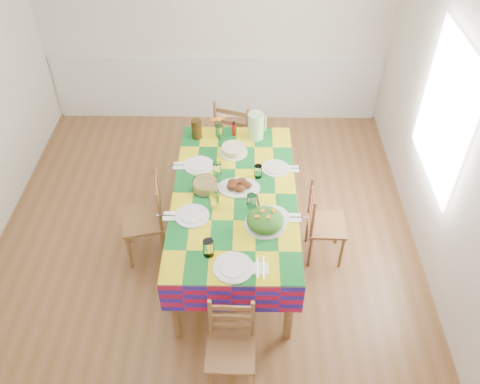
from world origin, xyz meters
name	(u,v)px	position (x,y,z in m)	size (l,w,h in m)	color
room	(199,144)	(0.00, 0.00, 1.35)	(4.58, 5.08, 2.78)	brown
wainscot	(216,86)	(0.00, 2.48, 0.49)	(4.41, 0.06, 0.92)	silver
window_right	(445,113)	(2.23, 0.30, 1.50)	(1.40, 1.40, 0.00)	white
dining_table	(235,201)	(0.31, -0.09, 0.75)	(1.17, 2.18, 0.85)	brown
setting_near_head	(225,260)	(0.26, -0.95, 0.88)	(0.54, 0.36, 0.16)	silver
setting_left_near	(200,210)	(0.01, -0.36, 0.88)	(0.56, 0.33, 0.15)	silver
setting_left_far	(205,167)	(0.01, 0.26, 0.88)	(0.55, 0.33, 0.15)	silver
setting_right_near	(265,211)	(0.60, -0.37, 0.88)	(0.57, 0.33, 0.15)	silver
setting_right_far	(270,169)	(0.66, 0.23, 0.88)	(0.52, 0.30, 0.13)	silver
meat_platter	(239,186)	(0.35, -0.03, 0.88)	(0.41, 0.29, 0.08)	silver
salad_platter	(265,220)	(0.59, -0.51, 0.91)	(0.37, 0.37, 0.15)	silver
pasta_bowl	(205,185)	(0.04, -0.04, 0.89)	(0.25, 0.25, 0.09)	white
cake	(234,150)	(0.29, 0.53, 0.89)	(0.29, 0.29, 0.08)	silver
serving_utensils	(254,199)	(0.50, -0.17, 0.85)	(0.15, 0.32, 0.01)	black
flower_vase	(219,128)	(0.13, 0.80, 0.96)	(0.17, 0.14, 0.27)	white
hot_sauce	(234,129)	(0.29, 0.85, 0.93)	(0.04, 0.04, 0.17)	red
green_pitcher	(256,126)	(0.52, 0.81, 0.99)	(0.17, 0.17, 0.29)	#A5CF92
tea_pitcher	(197,129)	(-0.11, 0.80, 0.96)	(0.11, 0.11, 0.22)	black
name_card	(232,281)	(0.32, -1.14, 0.86)	(0.09, 0.03, 0.02)	silver
chair_near	(231,348)	(0.32, -1.47, 0.43)	(0.40, 0.38, 0.87)	brown
chair_far	(236,137)	(0.30, 1.28, 0.51)	(0.58, 0.56, 1.04)	brown
chair_left	(147,219)	(-0.56, -0.08, 0.47)	(0.48, 0.50, 0.96)	brown
chair_right	(323,225)	(1.19, -0.09, 0.44)	(0.38, 0.40, 0.89)	brown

